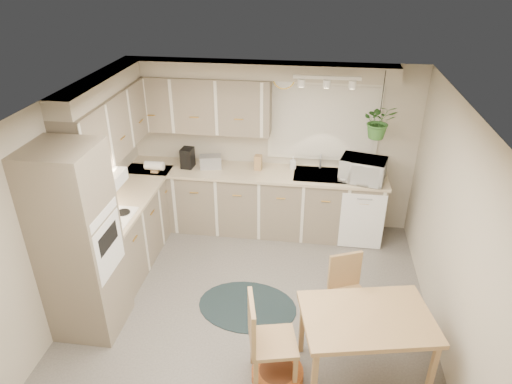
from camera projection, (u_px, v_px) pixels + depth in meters
floor at (250, 314)px, 5.18m from camera, size 4.20×4.20×0.00m
ceiling at (248, 110)px, 4.06m from camera, size 4.20×4.20×0.00m
wall_back at (271, 146)px, 6.46m from camera, size 4.00×0.04×2.40m
wall_left at (64, 210)px, 4.86m from camera, size 0.04×4.20×2.40m
wall_right at (455, 239)px, 4.38m from camera, size 0.04×4.20×2.40m
base_cab_left at (131, 228)px, 5.94m from camera, size 0.60×1.85×0.90m
base_cab_back at (255, 202)px, 6.57m from camera, size 3.60×0.60×0.90m
counter_left at (127, 197)px, 5.72m from camera, size 0.64×1.89×0.04m
counter_back at (254, 172)px, 6.34m from camera, size 3.64×0.64×0.04m
oven_stack at (79, 244)px, 4.56m from camera, size 0.65×0.65×2.10m
wall_oven_face at (109, 247)px, 4.53m from camera, size 0.02×0.56×0.58m
upper_cab_left at (110, 124)px, 5.42m from camera, size 0.35×2.00×0.75m
upper_cab_back at (197, 104)px, 6.13m from camera, size 2.00×0.35×0.75m
soffit_left at (102, 84)px, 5.20m from camera, size 0.30×2.00×0.20m
soffit_back at (256, 70)px, 5.83m from camera, size 3.60×0.30×0.20m
cooktop at (108, 219)px, 5.20m from camera, size 0.52×0.58×0.02m
range_hood at (100, 183)px, 4.99m from camera, size 0.40×0.60×0.14m
window_blinds at (323, 122)px, 6.16m from camera, size 1.40×0.02×1.00m
window_frame at (323, 122)px, 6.17m from camera, size 1.50×0.02×1.10m
sink at (320, 177)px, 6.25m from camera, size 0.70×0.48×0.10m
dishwasher_front at (362, 222)px, 6.13m from camera, size 0.58×0.02×0.83m
track_light_bar at (327, 78)px, 5.36m from camera, size 0.80×0.04×0.04m
wall_clock at (284, 78)px, 5.95m from camera, size 0.30×0.03×0.30m
dining_table at (363, 346)px, 4.28m from camera, size 1.31×1.01×0.74m
chair_left at (274, 340)px, 4.21m from camera, size 0.53×0.53×0.94m
chair_back at (350, 295)px, 4.83m from camera, size 0.51×0.51×0.83m
braided_rug at (247, 306)px, 5.28m from camera, size 1.23×0.97×0.01m
pet_bed at (277, 374)px, 4.37m from camera, size 0.66×0.66×0.11m
microwave at (363, 167)px, 5.98m from camera, size 0.64×0.45×0.39m
soap_bottle at (293, 166)px, 6.39m from camera, size 0.11×0.19×0.08m
hanging_plant at (379, 125)px, 5.69m from camera, size 0.44×0.48×0.35m
coffee_maker at (188, 158)px, 6.39m from camera, size 0.17×0.21×0.28m
toaster at (211, 162)px, 6.39m from camera, size 0.33×0.23×0.18m
knife_block at (258, 163)px, 6.33m from camera, size 0.11×0.11×0.21m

